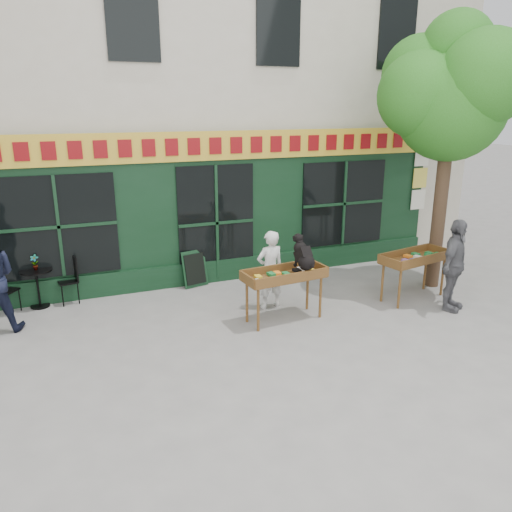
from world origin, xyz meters
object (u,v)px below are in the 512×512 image
object	(u,v)px
dog	(304,251)
book_cart_right	(415,260)
bistro_table	(37,281)
book_cart_center	(284,278)
man_right	(454,265)
woman	(270,270)

from	to	relation	value
dog	book_cart_right	size ratio (longest dim) A/B	0.38
dog	bistro_table	xyz separation A→B (m)	(-4.54, 2.40, -0.75)
book_cart_center	book_cart_right	world-z (taller)	same
book_cart_center	bistro_table	world-z (taller)	book_cart_center
book_cart_center	man_right	size ratio (longest dim) A/B	0.87
book_cart_right	book_cart_center	bearing A→B (deg)	168.61
man_right	bistro_table	world-z (taller)	man_right
dog	woman	world-z (taller)	dog
woman	man_right	distance (m)	3.49
book_cart_center	woman	world-z (taller)	woman
book_cart_center	dog	world-z (taller)	dog
dog	book_cart_center	bearing A→B (deg)	166.57
book_cart_right	man_right	size ratio (longest dim) A/B	0.89
book_cart_center	book_cart_right	distance (m)	2.89
man_right	woman	bearing A→B (deg)	124.98
woman	man_right	xyz separation A→B (m)	(3.19, -1.41, 0.12)
book_cart_center	woman	bearing A→B (deg)	84.70
book_cart_right	woman	bearing A→B (deg)	155.95
dog	man_right	xyz separation A→B (m)	(2.84, -0.71, -0.40)
book_cart_right	bistro_table	xyz separation A→B (m)	(-7.08, 2.36, -0.28)
dog	woman	xyz separation A→B (m)	(-0.35, 0.70, -0.52)
woman	dog	bearing A→B (deg)	111.27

